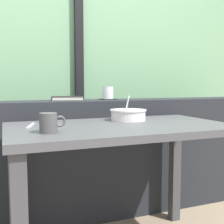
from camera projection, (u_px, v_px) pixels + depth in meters
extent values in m
cube|color=#7AAD7F|center=(74.00, 31.00, 2.48)|extent=(4.80, 0.08, 2.80)
cube|color=black|center=(79.00, 42.00, 2.43)|extent=(0.07, 0.05, 2.60)
cube|color=#23262B|center=(96.00, 158.00, 1.99)|extent=(2.80, 0.29, 0.82)
cube|color=#414145|center=(15.00, 191.00, 1.55)|extent=(0.06, 0.06, 0.69)
cube|color=#414145|center=(175.00, 171.00, 1.92)|extent=(0.06, 0.06, 0.69)
cube|color=#4C4C51|center=(120.00, 128.00, 1.45)|extent=(1.14, 0.64, 0.03)
cube|color=black|center=(108.00, 99.00, 2.02)|extent=(0.10, 0.10, 0.00)
cylinder|color=white|center=(108.00, 93.00, 2.02)|extent=(0.08, 0.08, 0.09)
cylinder|color=orange|center=(108.00, 94.00, 2.02)|extent=(0.07, 0.07, 0.07)
cube|color=black|center=(68.00, 100.00, 1.92)|extent=(0.24, 0.18, 0.00)
cube|color=silver|center=(68.00, 98.00, 1.92)|extent=(0.23, 0.17, 0.02)
cube|color=black|center=(68.00, 97.00, 1.92)|extent=(0.24, 0.18, 0.00)
cube|color=black|center=(52.00, 98.00, 1.90)|extent=(0.04, 0.13, 0.03)
cylinder|color=silver|center=(128.00, 115.00, 1.63)|extent=(0.20, 0.20, 0.06)
cylinder|color=silver|center=(128.00, 110.00, 1.63)|extent=(0.21, 0.21, 0.01)
cylinder|color=#B27038|center=(128.00, 116.00, 1.63)|extent=(0.18, 0.18, 0.04)
cylinder|color=silver|center=(127.00, 106.00, 1.65)|extent=(0.03, 0.12, 0.13)
ellipsoid|color=silver|center=(125.00, 113.00, 1.68)|extent=(0.03, 0.05, 0.01)
cube|color=silver|center=(31.00, 125.00, 1.40)|extent=(0.06, 0.17, 0.01)
cylinder|color=#4C4C4C|center=(48.00, 123.00, 1.20)|extent=(0.08, 0.08, 0.08)
torus|color=#4C4C4C|center=(60.00, 121.00, 1.22)|extent=(0.05, 0.01, 0.05)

